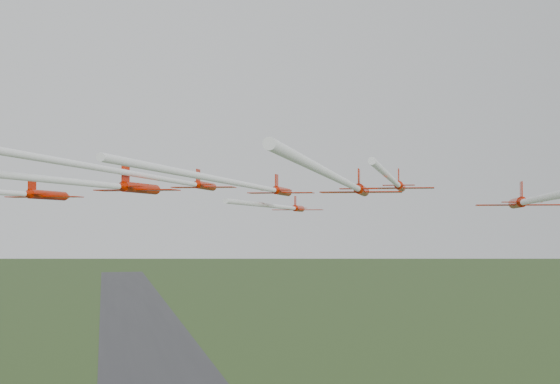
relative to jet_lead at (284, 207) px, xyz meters
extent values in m
cube|color=#363638|center=(-7.34, 198.11, -50.19)|extent=(38.00, 900.00, 0.04)
cylinder|color=#B81800|center=(5.33, 12.98, 0.03)|extent=(3.83, 7.47, 0.99)
cone|color=#B81800|center=(7.09, 17.28, 0.03)|extent=(1.53, 1.88, 0.99)
cone|color=#B81800|center=(3.67, 8.94, 0.03)|extent=(1.25, 1.34, 0.90)
ellipsoid|color=black|center=(6.01, 14.65, 0.39)|extent=(0.68, 0.94, 0.29)
cube|color=#B81800|center=(5.05, 12.32, -0.20)|extent=(8.23, 5.18, 0.09)
cube|color=#B81800|center=(3.99, 9.73, 0.03)|extent=(3.75, 2.37, 0.07)
cube|color=#B81800|center=(4.06, 9.90, 1.02)|extent=(0.70, 1.54, 1.80)
cylinder|color=silver|center=(-5.03, -12.26, -0.02)|extent=(17.52, 41.67, 0.54)
cylinder|color=#B81800|center=(-10.76, 4.01, 3.09)|extent=(4.34, 8.49, 1.13)
cone|color=#B81800|center=(-8.77, 8.90, 3.09)|extent=(1.74, 2.13, 1.13)
cone|color=#B81800|center=(-12.64, -0.59, 3.09)|extent=(1.41, 1.53, 1.03)
ellipsoid|color=black|center=(-9.99, 5.91, 3.50)|extent=(0.77, 1.06, 0.33)
cube|color=#B81800|center=(-11.07, 3.25, 2.83)|extent=(9.36, 5.88, 0.10)
cube|color=#B81800|center=(-12.27, 0.31, 3.09)|extent=(4.26, 2.69, 0.08)
cube|color=#B81800|center=(-12.20, 0.50, 4.22)|extent=(0.79, 1.75, 2.05)
cylinder|color=silver|center=(-22.73, -25.30, 3.04)|extent=(20.33, 48.61, 0.62)
cylinder|color=#B81800|center=(14.69, -7.00, 2.76)|extent=(4.70, 8.58, 1.15)
cone|color=#B81800|center=(16.90, -2.09, 2.76)|extent=(1.82, 2.19, 1.15)
cone|color=#B81800|center=(12.61, -11.62, 2.76)|extent=(1.47, 1.57, 1.05)
ellipsoid|color=black|center=(15.55, -5.09, 3.18)|extent=(0.81, 1.09, 0.33)
cube|color=#B81800|center=(14.34, -7.76, 2.50)|extent=(9.51, 6.25, 0.10)
cube|color=#B81800|center=(13.01, -10.71, 2.76)|extent=(4.33, 2.86, 0.08)
cube|color=#B81800|center=(13.10, -10.52, 3.91)|extent=(0.87, 1.76, 2.09)
cylinder|color=silver|center=(3.85, -31.08, 2.71)|extent=(17.61, 38.12, 0.63)
cylinder|color=#B81800|center=(-31.99, -3.98, 1.34)|extent=(4.76, 8.84, 1.18)
cone|color=#B81800|center=(-29.76, 1.09, 1.34)|extent=(1.86, 2.25, 1.18)
cone|color=#B81800|center=(-34.09, -8.75, 1.34)|extent=(1.50, 1.61, 1.07)
ellipsoid|color=black|center=(-31.13, -2.01, 1.77)|extent=(0.82, 1.12, 0.34)
cube|color=#B81800|center=(-32.34, -4.77, 1.07)|extent=(9.78, 6.36, 0.11)
cube|color=#B81800|center=(-33.68, -7.82, 1.34)|extent=(4.46, 2.91, 0.09)
cube|color=#B81800|center=(-33.59, -7.62, 2.52)|extent=(0.88, 1.81, 2.15)
cylinder|color=#B81800|center=(-4.09, -16.33, 1.60)|extent=(3.97, 7.26, 0.97)
cone|color=#B81800|center=(-2.22, -12.17, 1.60)|extent=(1.54, 1.85, 0.97)
cone|color=#B81800|center=(-5.85, -20.24, 1.60)|extent=(1.24, 1.33, 0.88)
ellipsoid|color=black|center=(-3.36, -14.71, 1.95)|extent=(0.68, 0.92, 0.28)
cube|color=#B81800|center=(-4.38, -16.97, 1.38)|extent=(8.05, 5.29, 0.09)
cube|color=#B81800|center=(-5.50, -19.48, 1.60)|extent=(3.66, 2.42, 0.07)
cube|color=#B81800|center=(-5.43, -19.32, 2.57)|extent=(0.73, 1.49, 1.77)
cylinder|color=silver|center=(-15.63, -42.04, 1.55)|extent=(19.66, 42.93, 0.53)
cylinder|color=#B81800|center=(22.31, -24.67, 0.15)|extent=(4.86, 8.98, 1.20)
cone|color=#B81800|center=(24.58, -19.52, 0.15)|extent=(1.90, 2.29, 1.20)
cone|color=#B81800|center=(20.16, -29.52, 0.15)|extent=(1.53, 1.64, 1.09)
ellipsoid|color=black|center=(23.19, -22.67, 0.59)|extent=(0.84, 1.14, 0.35)
cube|color=#B81800|center=(21.95, -25.47, -0.12)|extent=(9.94, 6.49, 0.11)
cube|color=#B81800|center=(20.58, -28.57, 0.15)|extent=(4.53, 2.97, 0.09)
cube|color=#B81800|center=(20.67, -28.37, 1.35)|extent=(0.90, 1.84, 2.19)
cylinder|color=silver|center=(12.92, -45.89, 0.10)|extent=(14.60, 31.91, 0.66)
cylinder|color=#B81800|center=(-21.12, -21.01, 1.62)|extent=(4.85, 8.34, 1.13)
cone|color=#B81800|center=(-18.79, -16.25, 1.62)|extent=(1.83, 2.16, 1.13)
cone|color=#B81800|center=(-23.31, -25.48, 1.62)|extent=(1.47, 1.56, 1.03)
ellipsoid|color=black|center=(-20.21, -19.16, 2.04)|extent=(0.82, 1.07, 0.33)
cube|color=#B81800|center=(-21.48, -21.74, 1.37)|extent=(9.30, 6.37, 0.10)
cube|color=#B81800|center=(-22.88, -24.61, 1.62)|extent=(4.23, 2.91, 0.08)
cube|color=#B81800|center=(-22.79, -24.42, 2.75)|extent=(0.91, 1.71, 2.06)
cylinder|color=silver|center=(-32.45, -44.16, 1.57)|extent=(18.34, 36.62, 0.62)
cylinder|color=#B81800|center=(0.16, -33.37, 1.11)|extent=(3.97, 7.53, 1.00)
cone|color=#B81800|center=(2.01, -29.04, 1.11)|extent=(1.57, 1.90, 1.00)
cone|color=#B81800|center=(-1.57, -37.44, 1.11)|extent=(1.27, 1.36, 0.91)
ellipsoid|color=black|center=(0.88, -31.69, 1.47)|extent=(0.69, 0.95, 0.29)
cube|color=#B81800|center=(-0.12, -34.04, 0.88)|extent=(8.32, 5.33, 0.09)
cube|color=#B81800|center=(-1.23, -36.64, 1.11)|extent=(3.79, 2.44, 0.07)
cube|color=#B81800|center=(-1.16, -36.47, 2.11)|extent=(0.73, 1.55, 1.82)
cylinder|color=silver|center=(-10.24, -57.75, 1.06)|extent=(17.44, 39.92, 0.55)
camera|label=1|loc=(-25.04, -107.40, -1.99)|focal=50.00mm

